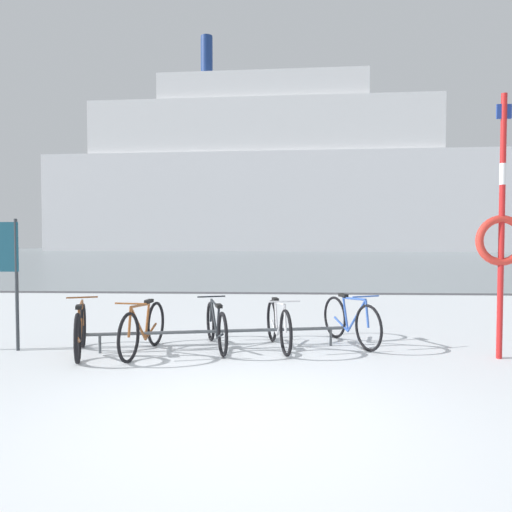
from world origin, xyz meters
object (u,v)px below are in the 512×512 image
bicycle_2 (216,326)px  bicycle_3 (278,325)px  rescue_post (501,233)px  bicycle_0 (80,330)px  ferry_ship (270,179)px  bicycle_1 (143,329)px  info_sign (0,261)px  bicycle_4 (351,321)px

bicycle_2 → bicycle_3: 0.97m
rescue_post → bicycle_0: bearing=-179.3°
bicycle_3 → ferry_ship: 55.22m
bicycle_1 → ferry_ship: 55.65m
rescue_post → ferry_ship: (-4.09, 54.95, 7.62)m
bicycle_0 → ferry_ship: ferry_ship is taller
bicycle_3 → info_sign: info_sign is taller
info_sign → rescue_post: size_ratio=0.54×
rescue_post → ferry_ship: ferry_ship is taller
bicycle_2 → rescue_post: bearing=-6.1°
bicycle_1 → bicycle_0: bearing=-172.2°
bicycle_4 → rescue_post: 2.55m
bicycle_3 → rescue_post: rescue_post is taller
rescue_post → info_sign: bearing=178.8°
rescue_post → bicycle_1: bearing=179.4°
bicycle_2 → bicycle_3: size_ratio=1.00×
bicycle_1 → rescue_post: size_ratio=0.47×
bicycle_3 → rescue_post: (3.14, -0.48, 1.42)m
bicycle_0 → bicycle_3: bearing=10.8°
bicycle_1 → info_sign: bearing=177.4°
bicycle_0 → ferry_ship: 55.79m
bicycle_3 → info_sign: 4.34m
bicycle_1 → ferry_ship: size_ratio=0.03×
bicycle_3 → ferry_ship: bearing=91.0°
bicycle_1 → bicycle_2: 1.11m
bicycle_0 → bicycle_3: (2.90, 0.55, -0.00)m
bicycle_0 → bicycle_2: (1.93, 0.51, -0.02)m
bicycle_3 → rescue_post: bearing=-8.7°
info_sign → ferry_ship: ferry_ship is taller
bicycle_4 → bicycle_0: bearing=-167.7°
bicycle_0 → ferry_ship: (1.95, 55.02, 9.03)m
bicycle_3 → info_sign: (-4.21, -0.33, 1.00)m
bicycle_0 → bicycle_2: bearing=14.9°
bicycle_1 → bicycle_2: bearing=20.7°
bicycle_1 → bicycle_2: (1.04, 0.39, -0.02)m
bicycle_1 → rescue_post: 5.33m
bicycle_4 → bicycle_3: bearing=-164.2°
bicycle_3 → bicycle_1: bearing=-167.9°
bicycle_3 → bicycle_4: bearing=15.8°
bicycle_0 → bicycle_3: bicycle_0 is taller
bicycle_0 → ferry_ship: size_ratio=0.03×
bicycle_1 → rescue_post: bearing=-0.6°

